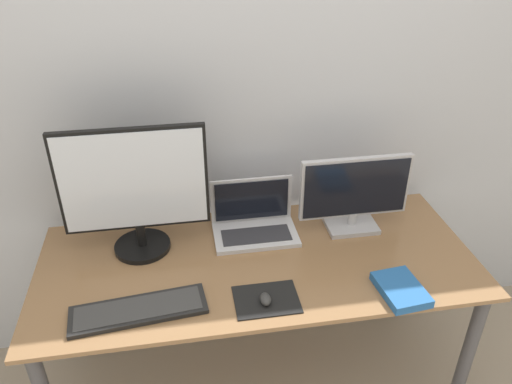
# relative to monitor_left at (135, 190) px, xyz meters

# --- Properties ---
(wall_back) EXTENTS (7.00, 0.05, 2.50)m
(wall_back) POSITION_rel_monitor_left_xyz_m (0.44, 0.28, 0.27)
(wall_back) COLOR silver
(wall_back) RESTS_ON ground_plane
(desk) EXTENTS (1.69, 0.72, 0.71)m
(desk) POSITION_rel_monitor_left_xyz_m (0.44, -0.15, -0.37)
(desk) COLOR olive
(desk) RESTS_ON ground_plane
(monitor_left) EXTENTS (0.55, 0.22, 0.52)m
(monitor_left) POSITION_rel_monitor_left_xyz_m (0.00, 0.00, 0.00)
(monitor_left) COLOR black
(monitor_left) RESTS_ON desk
(monitor_right) EXTENTS (0.46, 0.15, 0.33)m
(monitor_right) POSITION_rel_monitor_left_xyz_m (0.87, 0.00, -0.10)
(monitor_right) COLOR #B2B2B7
(monitor_right) RESTS_ON desk
(laptop) EXTENTS (0.34, 0.21, 0.22)m
(laptop) POSITION_rel_monitor_left_xyz_m (0.46, 0.04, -0.22)
(laptop) COLOR silver
(laptop) RESTS_ON desk
(keyboard) EXTENTS (0.47, 0.19, 0.02)m
(keyboard) POSITION_rel_monitor_left_xyz_m (-0.00, -0.36, -0.26)
(keyboard) COLOR black
(keyboard) RESTS_ON desk
(mousepad) EXTENTS (0.23, 0.17, 0.00)m
(mousepad) POSITION_rel_monitor_left_xyz_m (0.43, -0.38, -0.27)
(mousepad) COLOR black
(mousepad) RESTS_ON desk
(mouse) EXTENTS (0.04, 0.06, 0.03)m
(mouse) POSITION_rel_monitor_left_xyz_m (0.43, -0.40, -0.25)
(mouse) COLOR #333333
(mouse) RESTS_ON mousepad
(book) EXTENTS (0.16, 0.21, 0.03)m
(book) POSITION_rel_monitor_left_xyz_m (0.91, -0.42, -0.26)
(book) COLOR #235B9E
(book) RESTS_ON desk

